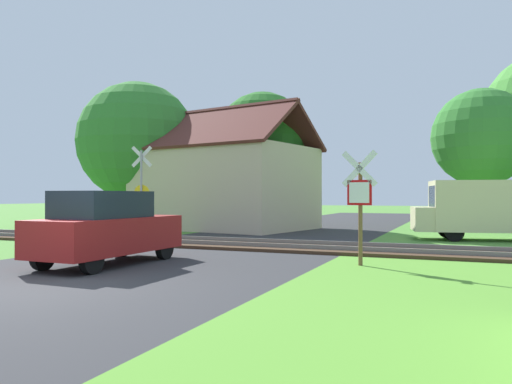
{
  "coord_description": "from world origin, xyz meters",
  "views": [
    {
      "loc": [
        7.09,
        -6.77,
        1.67
      ],
      "look_at": [
        0.5,
        9.2,
        1.8
      ],
      "focal_mm": 35.0,
      "sensor_mm": 36.0,
      "label": 1
    }
  ],
  "objects_px": {
    "house": "(224,185)",
    "crossing_sign_far": "(141,186)",
    "stop_sign_near": "(360,199)",
    "tree_right": "(481,137)",
    "mail_truck": "(486,207)",
    "tree_left": "(137,142)",
    "parked_car": "(107,228)",
    "tree_center": "(262,139)"
  },
  "relations": [
    {
      "from": "house",
      "to": "crossing_sign_far",
      "type": "bearing_deg",
      "value": -86.74
    },
    {
      "from": "stop_sign_near",
      "to": "tree_right",
      "type": "height_order",
      "value": "tree_right"
    },
    {
      "from": "stop_sign_near",
      "to": "mail_truck",
      "type": "bearing_deg",
      "value": -101.31
    },
    {
      "from": "stop_sign_near",
      "to": "tree_left",
      "type": "height_order",
      "value": "tree_left"
    },
    {
      "from": "tree_left",
      "to": "parked_car",
      "type": "height_order",
      "value": "tree_left"
    },
    {
      "from": "mail_truck",
      "to": "parked_car",
      "type": "height_order",
      "value": "mail_truck"
    },
    {
      "from": "tree_center",
      "to": "tree_right",
      "type": "height_order",
      "value": "tree_center"
    },
    {
      "from": "tree_right",
      "to": "mail_truck",
      "type": "bearing_deg",
      "value": -90.57
    },
    {
      "from": "tree_right",
      "to": "mail_truck",
      "type": "relative_size",
      "value": 1.32
    },
    {
      "from": "crossing_sign_far",
      "to": "house",
      "type": "xyz_separation_m",
      "value": [
        0.83,
        5.98,
        0.15
      ]
    },
    {
      "from": "parked_car",
      "to": "crossing_sign_far",
      "type": "bearing_deg",
      "value": 121.01
    },
    {
      "from": "stop_sign_near",
      "to": "crossing_sign_far",
      "type": "bearing_deg",
      "value": -18.89
    },
    {
      "from": "tree_center",
      "to": "stop_sign_near",
      "type": "bearing_deg",
      "value": -59.47
    },
    {
      "from": "tree_center",
      "to": "tree_right",
      "type": "bearing_deg",
      "value": 6.53
    },
    {
      "from": "tree_right",
      "to": "tree_left",
      "type": "bearing_deg",
      "value": -169.65
    },
    {
      "from": "stop_sign_near",
      "to": "crossing_sign_far",
      "type": "height_order",
      "value": "crossing_sign_far"
    },
    {
      "from": "house",
      "to": "tree_center",
      "type": "height_order",
      "value": "tree_center"
    },
    {
      "from": "crossing_sign_far",
      "to": "tree_left",
      "type": "relative_size",
      "value": 0.47
    },
    {
      "from": "house",
      "to": "stop_sign_near",
      "type": "bearing_deg",
      "value": -39.63
    },
    {
      "from": "crossing_sign_far",
      "to": "house",
      "type": "bearing_deg",
      "value": 67.48
    },
    {
      "from": "house",
      "to": "tree_right",
      "type": "relative_size",
      "value": 1.42
    },
    {
      "from": "house",
      "to": "parked_car",
      "type": "xyz_separation_m",
      "value": [
        3.31,
        -13.2,
        -1.31
      ]
    },
    {
      "from": "mail_truck",
      "to": "house",
      "type": "bearing_deg",
      "value": 67.68
    },
    {
      "from": "tree_left",
      "to": "mail_truck",
      "type": "height_order",
      "value": "tree_left"
    },
    {
      "from": "house",
      "to": "mail_truck",
      "type": "relative_size",
      "value": 1.88
    },
    {
      "from": "house",
      "to": "mail_truck",
      "type": "distance_m",
      "value": 12.36
    },
    {
      "from": "stop_sign_near",
      "to": "crossing_sign_far",
      "type": "relative_size",
      "value": 0.74
    },
    {
      "from": "mail_truck",
      "to": "parked_car",
      "type": "xyz_separation_m",
      "value": [
        -8.77,
        -10.78,
        -0.34
      ]
    },
    {
      "from": "parked_car",
      "to": "tree_left",
      "type": "bearing_deg",
      "value": 124.48
    },
    {
      "from": "tree_left",
      "to": "tree_right",
      "type": "xyz_separation_m",
      "value": [
        17.52,
        3.2,
        -0.2
      ]
    },
    {
      "from": "tree_left",
      "to": "mail_truck",
      "type": "distance_m",
      "value": 17.96
    },
    {
      "from": "stop_sign_near",
      "to": "house",
      "type": "distance_m",
      "value": 14.26
    },
    {
      "from": "parked_car",
      "to": "house",
      "type": "bearing_deg",
      "value": 105.27
    },
    {
      "from": "stop_sign_near",
      "to": "mail_truck",
      "type": "distance_m",
      "value": 9.16
    },
    {
      "from": "crossing_sign_far",
      "to": "tree_center",
      "type": "height_order",
      "value": "tree_center"
    },
    {
      "from": "stop_sign_near",
      "to": "tree_right",
      "type": "bearing_deg",
      "value": -94.03
    },
    {
      "from": "tree_left",
      "to": "parked_car",
      "type": "relative_size",
      "value": 1.97
    },
    {
      "from": "house",
      "to": "tree_right",
      "type": "height_order",
      "value": "tree_right"
    },
    {
      "from": "stop_sign_near",
      "to": "house",
      "type": "xyz_separation_m",
      "value": [
        -9.0,
        11.04,
        0.61
      ]
    },
    {
      "from": "stop_sign_near",
      "to": "crossing_sign_far",
      "type": "xyz_separation_m",
      "value": [
        -9.83,
        5.06,
        0.46
      ]
    },
    {
      "from": "parked_car",
      "to": "mail_truck",
      "type": "bearing_deg",
      "value": 52.08
    },
    {
      "from": "tree_left",
      "to": "tree_center",
      "type": "relative_size",
      "value": 1.1
    }
  ]
}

